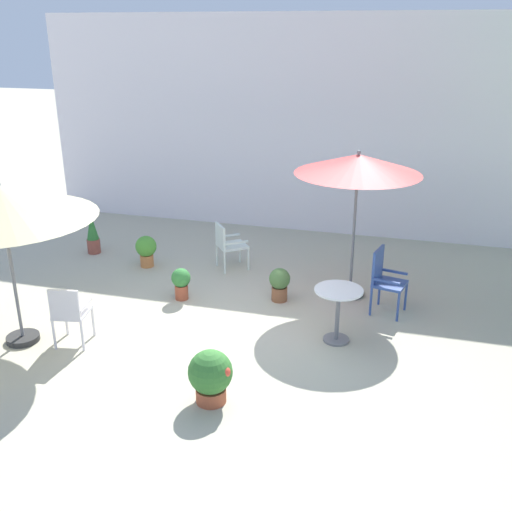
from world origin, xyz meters
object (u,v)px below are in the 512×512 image
Objects in this scene: patio_umbrella_0 at (1,204)px; potted_plant_4 at (93,234)px; potted_plant_2 at (146,249)px; potted_plant_1 at (279,283)px; potted_plant_0 at (211,375)px; patio_umbrella_1 at (358,166)px; cafe_table_0 at (338,305)px; patio_chair_2 at (69,311)px; potted_plant_3 at (181,282)px; patio_chair_1 at (228,243)px; patio_chair_0 at (385,277)px.

patio_umbrella_0 is 3.00× the size of potted_plant_4.
potted_plant_2 is 1.32m from potted_plant_4.
potted_plant_0 is at bearing -92.47° from potted_plant_1.
patio_umbrella_1 is (4.13, 2.70, 0.14)m from patio_umbrella_0.
patio_umbrella_0 is at bearing -98.88° from potted_plant_2.
potted_plant_1 is at bearing 135.61° from cafe_table_0.
patio_chair_2 is 1.11× the size of potted_plant_4.
patio_umbrella_0 is 4.13m from potted_plant_1.
potted_plant_0 is at bearing -60.76° from potted_plant_3.
patio_chair_1 is at bearing 166.58° from patio_umbrella_1.
patio_umbrella_0 is at bearing 168.09° from potted_plant_0.
potted_plant_1 reaches higher than potted_plant_3.
potted_plant_2 is (-2.50, 3.56, -0.02)m from potted_plant_0.
cafe_table_0 reaches higher than potted_plant_2.
potted_plant_3 is (1.12, -1.10, -0.03)m from potted_plant_2.
potted_plant_4 reaches higher than potted_plant_0.
patio_chair_2 reaches higher than potted_plant_3.
potted_plant_1 is (0.12, 2.82, -0.05)m from potted_plant_0.
potted_plant_4 is at bearing 156.80° from cafe_table_0.
cafe_table_0 reaches higher than potted_plant_0.
patio_chair_0 is 1.19× the size of patio_chair_1.
potted_plant_0 is at bearing -11.91° from patio_umbrella_0.
potted_plant_4 is (-1.54, 3.20, -0.13)m from patio_chair_2.
potted_plant_1 is at bearing 41.93° from patio_chair_2.
potted_plant_4 is at bearing 103.84° from patio_umbrella_0.
cafe_table_0 is 1.50× the size of potted_plant_3.
patio_chair_1 is 1.45m from potted_plant_3.
potted_plant_4 is (-4.94, 2.12, -0.16)m from cafe_table_0.
potted_plant_3 is at bearing 63.91° from patio_chair_2.
potted_plant_0 is (2.23, -0.71, -0.16)m from patio_chair_2.
potted_plant_2 is at bearing 154.30° from cafe_table_0.
cafe_table_0 is 3.57m from patio_chair_2.
potted_plant_4 is (-5.47, 1.05, -0.19)m from patio_chair_0.
potted_plant_1 is 1.54m from potted_plant_3.
patio_chair_2 is at bearing -162.35° from cafe_table_0.
patio_umbrella_0 is at bearing -146.81° from patio_umbrella_1.
cafe_table_0 is at bearing -25.70° from potted_plant_2.
patio_chair_1 is 2.71m from potted_plant_4.
patio_chair_2 is 1.70× the size of potted_plant_3.
patio_chair_2 is at bearing -142.45° from patio_umbrella_1.
patio_chair_1 is 1.62× the size of potted_plant_3.
cafe_table_0 is at bearing -89.85° from patio_umbrella_1.
potted_plant_2 is (-1.44, -0.29, -0.15)m from patio_chair_1.
patio_umbrella_0 reaches higher than potted_plant_2.
patio_chair_2 is at bearing -64.37° from potted_plant_4.
potted_plant_4 reaches higher than potted_plant_2.
potted_plant_1 is (2.35, 2.11, -0.21)m from patio_chair_2.
potted_plant_0 reaches higher than potted_plant_2.
patio_chair_1 reaches higher than potted_plant_1.
potted_plant_2 is at bearing 164.27° from potted_plant_1.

